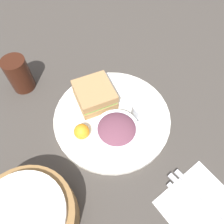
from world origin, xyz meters
The scene contains 12 objects.
ground_plane centered at (0.00, 0.00, 0.00)m, with size 4.00×4.00×0.00m, color #3D3833.
plate centered at (0.00, 0.00, 0.01)m, with size 0.32×0.32×0.01m, color white.
sandwich centered at (0.07, 0.01, 0.04)m, with size 0.12×0.12×0.05m.
salad_bowl centered at (-0.06, 0.03, 0.04)m, with size 0.11×0.11×0.06m.
dressing_cup centered at (-0.04, -0.07, 0.03)m, with size 0.06×0.06×0.04m, color #B7B7BC.
orange_wedge centered at (0.00, 0.10, 0.03)m, with size 0.04×0.04×0.04m, color orange.
drink_glass centered at (0.25, 0.14, 0.05)m, with size 0.07×0.07×0.10m, color #38190F.
bread_basket centered at (-0.10, 0.29, 0.04)m, with size 0.20×0.20×0.08m.
napkin centered at (-0.29, -0.02, 0.00)m, with size 0.13×0.16×0.00m, color white.
fork centered at (-0.29, -0.04, 0.01)m, with size 0.17×0.01×0.01m, color #B2B2B7.
knife centered at (-0.29, -0.02, 0.01)m, with size 0.17×0.01×0.01m, color #B2B2B7.
spoon centered at (-0.30, 0.00, 0.01)m, with size 0.15×0.01×0.01m, color #B2B2B7.
Camera 1 is at (-0.25, 0.19, 0.52)m, focal length 35.00 mm.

